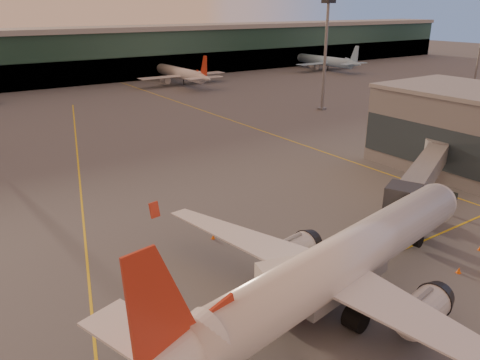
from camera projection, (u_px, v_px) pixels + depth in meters
ground at (361, 314)px, 39.18m from camera, size 600.00×600.00×0.00m
taxi_markings at (99, 179)px, 69.66m from camera, size 100.12×173.00×0.01m
terminal at (15, 59)px, 145.63m from camera, size 400.00×20.00×17.60m
gate_building at (461, 128)px, 73.08m from camera, size 18.40×22.40×12.60m
mast_east_near at (326, 48)px, 111.05m from camera, size 2.40×2.40×25.60m
main_airplane at (337, 266)px, 38.52m from camera, size 41.50×37.62×12.56m
jet_bridge at (426, 171)px, 60.24m from camera, size 24.44×13.26×6.11m
catering_truck at (292, 283)px, 39.00m from camera, size 6.08×3.72×4.40m
pushback_tug at (420, 215)px, 56.11m from camera, size 3.49×2.45×1.63m
cone_nose at (480, 248)px, 49.24m from camera, size 0.42×0.42×0.54m
cone_wing_left at (213, 237)px, 51.69m from camera, size 0.43×0.43×0.54m
cone_fwd at (459, 270)px, 45.04m from camera, size 0.48×0.48×0.61m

